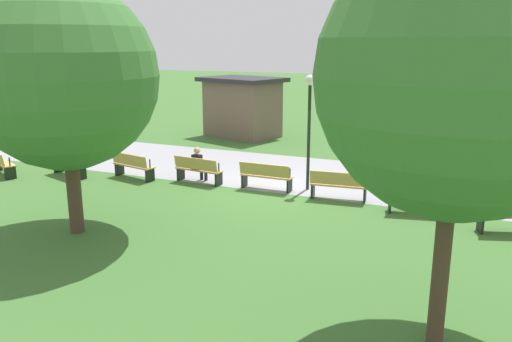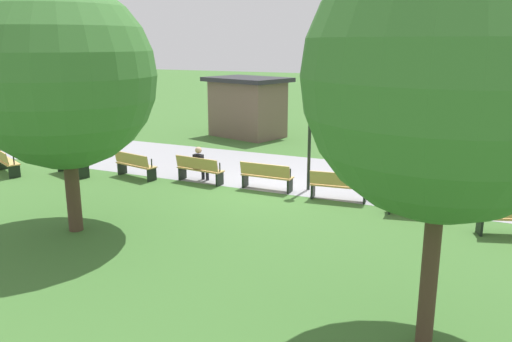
% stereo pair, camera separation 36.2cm
% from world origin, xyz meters
% --- Properties ---
extents(ground_plane, '(120.00, 120.00, 0.00)m').
position_xyz_m(ground_plane, '(0.00, 0.00, 0.00)').
color(ground_plane, '#3D6B2D').
extents(path_paving, '(33.29, 5.18, 0.01)m').
position_xyz_m(path_paving, '(0.00, 2.35, 0.00)').
color(path_paving, '#939399').
rests_on(path_paving, ground).
extents(bench_0, '(1.71, 1.12, 0.89)m').
position_xyz_m(bench_0, '(-9.20, -2.06, 0.47)').
color(bench_0, tan).
rests_on(bench_0, ground).
extents(bench_1, '(1.73, 0.97, 0.89)m').
position_xyz_m(bench_1, '(-7.00, -1.19, 0.47)').
color(bench_1, tan).
rests_on(bench_1, ground).
extents(bench_2, '(1.72, 0.81, 0.89)m').
position_xyz_m(bench_2, '(-4.71, -0.57, 0.47)').
color(bench_2, tan).
rests_on(bench_2, ground).
extents(bench_3, '(1.70, 0.65, 0.89)m').
position_xyz_m(bench_3, '(-2.37, -0.19, 0.47)').
color(bench_3, tan).
rests_on(bench_3, ground).
extents(bench_4, '(1.66, 0.47, 0.89)m').
position_xyz_m(bench_4, '(0.00, -0.07, 0.47)').
color(bench_4, tan).
rests_on(bench_4, ground).
extents(bench_5, '(1.70, 0.65, 0.89)m').
position_xyz_m(bench_5, '(2.37, -0.19, 0.47)').
color(bench_5, tan).
rests_on(bench_5, ground).
extents(bench_6, '(1.72, 0.81, 0.89)m').
position_xyz_m(bench_6, '(4.71, -0.57, 0.47)').
color(bench_6, tan).
rests_on(bench_6, ground).
extents(person_seated, '(0.36, 0.54, 1.20)m').
position_xyz_m(person_seated, '(-2.42, -0.05, 0.64)').
color(person_seated, black).
rests_on(person_seated, ground).
extents(tree_0, '(4.34, 4.34, 5.96)m').
position_xyz_m(tree_0, '(-2.87, -5.30, 3.78)').
color(tree_0, '#4C3828').
rests_on(tree_0, ground).
extents(tree_1, '(4.01, 4.01, 6.08)m').
position_xyz_m(tree_1, '(5.64, -6.84, 4.07)').
color(tree_1, '#4C3828').
rests_on(tree_1, ground).
extents(lamp_post, '(0.32, 0.32, 3.59)m').
position_xyz_m(lamp_post, '(1.18, 0.56, 2.54)').
color(lamp_post, black).
rests_on(lamp_post, ground).
extents(kiosk, '(4.43, 3.70, 2.89)m').
position_xyz_m(kiosk, '(-4.72, 8.34, 1.48)').
color(kiosk, brown).
rests_on(kiosk, ground).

